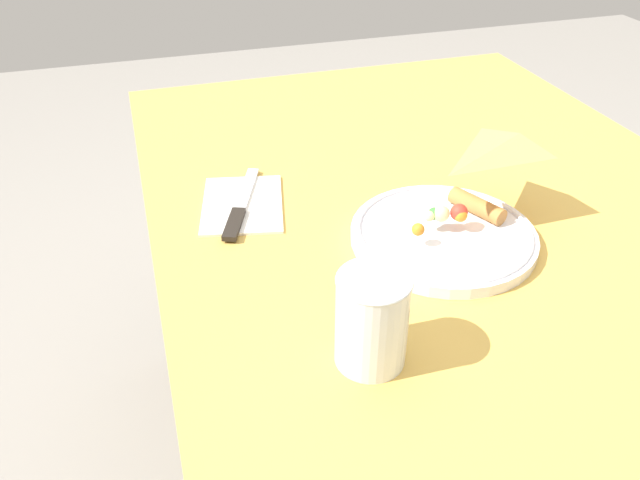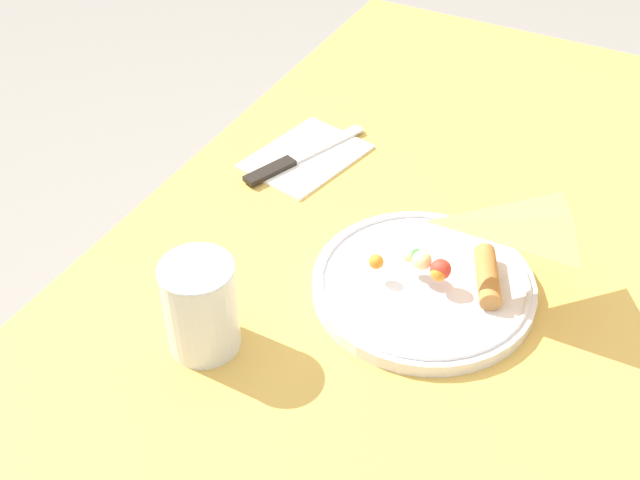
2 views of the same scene
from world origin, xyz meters
TOP-DOWN VIEW (x-y plane):
  - ground_plane at (0.00, 0.00)m, footprint 6.00×6.00m
  - dining_table at (0.00, 0.00)m, footprint 1.09×0.86m
  - plate_pizza at (-0.14, 0.05)m, footprint 0.25×0.25m
  - milk_glass at (-0.31, 0.22)m, footprint 0.08×0.08m
  - napkin_folded at (0.03, 0.29)m, footprint 0.18×0.15m
  - butter_knife at (0.02, 0.30)m, footprint 0.20×0.09m

SIDE VIEW (x-z plane):
  - ground_plane at x=0.00m, z-range 0.00..0.00m
  - dining_table at x=0.00m, z-range 0.26..0.98m
  - napkin_folded at x=0.03m, z-range 0.72..0.72m
  - butter_knife at x=0.02m, z-range 0.72..0.73m
  - plate_pizza at x=-0.14m, z-range 0.71..0.76m
  - milk_glass at x=-0.31m, z-range 0.71..0.82m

